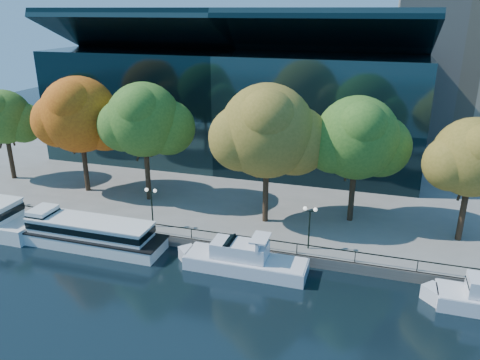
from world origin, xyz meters
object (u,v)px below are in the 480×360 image
(lamp_1, at_px, (151,199))
(lamp_2, at_px, (310,218))
(tree_4, at_px, (358,140))
(tree_0, at_px, (4,118))
(tree_5, at_px, (474,159))
(tree_2, at_px, (145,122))
(tree_3, at_px, (269,133))
(tree_1, at_px, (80,116))
(tour_boat, at_px, (82,231))
(cruiser_near, at_px, (240,259))

(lamp_1, xyz_separation_m, lamp_2, (15.43, 0.00, 0.00))
(tree_4, relative_size, lamp_1, 3.15)
(tree_0, xyz_separation_m, tree_5, (52.04, -1.82, 0.14))
(tree_0, bearing_deg, tree_2, -3.69)
(tree_3, distance_m, tree_4, 8.68)
(tree_3, bearing_deg, tree_1, 174.49)
(tree_2, bearing_deg, tour_boat, -101.67)
(lamp_1, bearing_deg, cruiser_near, -20.01)
(tree_1, bearing_deg, tree_2, -2.12)
(tree_4, bearing_deg, tour_boat, -155.93)
(tree_5, relative_size, lamp_1, 2.87)
(tree_2, bearing_deg, tree_4, 2.24)
(lamp_1, height_order, lamp_2, same)
(tour_boat, bearing_deg, tree_2, 78.33)
(tree_4, height_order, lamp_2, tree_4)
(tree_0, height_order, tree_2, tree_2)
(cruiser_near, bearing_deg, tree_1, 154.81)
(tour_boat, relative_size, tree_0, 1.52)
(cruiser_near, xyz_separation_m, lamp_1, (-10.17, 3.70, 2.93))
(cruiser_near, height_order, lamp_1, lamp_1)
(tree_4, bearing_deg, tree_5, -8.01)
(cruiser_near, relative_size, tree_0, 1.05)
(tree_1, height_order, tree_3, tree_3)
(tree_0, xyz_separation_m, lamp_1, (23.32, -7.58, -4.77))
(cruiser_near, bearing_deg, tour_boat, 179.88)
(tour_boat, height_order, tree_5, tree_5)
(tree_4, bearing_deg, lamp_2, -114.45)
(tree_4, height_order, lamp_1, tree_4)
(tree_2, height_order, tree_5, tree_2)
(cruiser_near, distance_m, tree_2, 19.18)
(tree_0, bearing_deg, cruiser_near, -18.62)
(tree_1, relative_size, tree_4, 1.06)
(tree_3, relative_size, lamp_1, 3.45)
(tree_0, distance_m, lamp_1, 24.98)
(tree_1, xyz_separation_m, tree_3, (22.24, -2.14, 0.27))
(tree_3, height_order, lamp_1, tree_3)
(lamp_2, bearing_deg, tree_4, 65.55)
(cruiser_near, relative_size, tree_3, 0.84)
(tree_2, xyz_separation_m, tree_3, (14.02, -1.84, 0.23))
(tree_3, bearing_deg, tour_boat, -153.15)
(tree_4, distance_m, lamp_2, 9.62)
(tree_5, bearing_deg, tree_0, 178.00)
(tour_boat, height_order, tree_2, tree_2)
(tree_5, bearing_deg, tree_3, -175.93)
(tree_2, distance_m, lamp_1, 9.39)
(tree_2, relative_size, tree_4, 1.04)
(tour_boat, height_order, cruiser_near, cruiser_near)
(tree_0, relative_size, tree_5, 0.97)
(tree_2, height_order, tree_4, tree_2)
(tree_0, relative_size, tree_3, 0.81)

